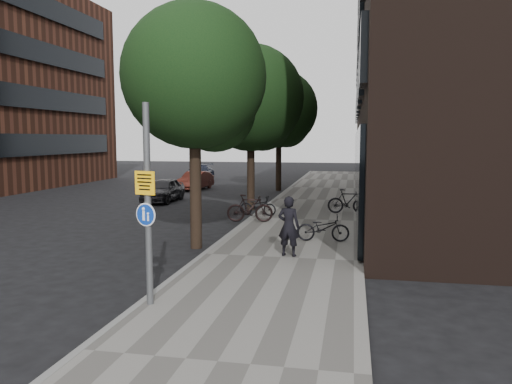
% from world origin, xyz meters
% --- Properties ---
extents(ground, '(120.00, 120.00, 0.00)m').
position_xyz_m(ground, '(0.00, 0.00, 0.00)').
color(ground, black).
rests_on(ground, ground).
extents(sidewalk, '(4.50, 60.00, 0.12)m').
position_xyz_m(sidewalk, '(0.25, 10.00, 0.06)').
color(sidewalk, slate).
rests_on(sidewalk, ground).
extents(curb_edge, '(0.15, 60.00, 0.13)m').
position_xyz_m(curb_edge, '(-2.00, 10.00, 0.07)').
color(curb_edge, slate).
rests_on(curb_edge, ground).
extents(building_right_dark_brick, '(12.00, 40.00, 18.00)m').
position_xyz_m(building_right_dark_brick, '(8.50, 22.00, 9.00)').
color(building_right_dark_brick, black).
rests_on(building_right_dark_brick, ground).
extents(street_tree_near, '(4.40, 4.40, 7.50)m').
position_xyz_m(street_tree_near, '(-2.53, 4.64, 5.11)').
color(street_tree_near, black).
rests_on(street_tree_near, ground).
extents(street_tree_mid, '(5.00, 5.00, 7.80)m').
position_xyz_m(street_tree_mid, '(-2.53, 13.14, 5.11)').
color(street_tree_mid, black).
rests_on(street_tree_mid, ground).
extents(street_tree_far, '(5.00, 5.00, 7.80)m').
position_xyz_m(street_tree_far, '(-2.53, 22.14, 5.11)').
color(street_tree_far, black).
rests_on(street_tree_far, ground).
extents(signpost, '(0.45, 0.15, 4.00)m').
position_xyz_m(signpost, '(-1.77, -1.09, 2.14)').
color(signpost, '#595B5E').
rests_on(signpost, sidewalk).
extents(pedestrian, '(0.68, 0.51, 1.70)m').
position_xyz_m(pedestrian, '(0.43, 3.53, 0.97)').
color(pedestrian, black).
rests_on(pedestrian, sidewalk).
extents(parked_bike_facade_near, '(1.70, 0.68, 0.88)m').
position_xyz_m(parked_bike_facade_near, '(1.27, 5.72, 0.56)').
color(parked_bike_facade_near, black).
rests_on(parked_bike_facade_near, sidewalk).
extents(parked_bike_facade_far, '(1.81, 0.59, 1.08)m').
position_xyz_m(parked_bike_facade_far, '(2.00, 11.93, 0.66)').
color(parked_bike_facade_far, black).
rests_on(parked_bike_facade_far, sidewalk).
extents(parked_bike_curb_near, '(1.63, 0.69, 0.84)m').
position_xyz_m(parked_bike_curb_near, '(-1.80, 10.60, 0.54)').
color(parked_bike_curb_near, black).
rests_on(parked_bike_curb_near, sidewalk).
extents(parked_bike_curb_far, '(1.88, 0.79, 1.10)m').
position_xyz_m(parked_bike_curb_far, '(-1.80, 8.91, 0.67)').
color(parked_bike_curb_far, black).
rests_on(parked_bike_curb_far, sidewalk).
extents(parked_car_near, '(1.58, 3.78, 1.28)m').
position_xyz_m(parked_car_near, '(-7.91, 15.18, 0.64)').
color(parked_car_near, black).
rests_on(parked_car_near, ground).
extents(parked_car_mid, '(1.66, 3.78, 1.21)m').
position_xyz_m(parked_car_mid, '(-8.15, 21.51, 0.60)').
color(parked_car_mid, '#572119').
rests_on(parked_car_mid, ground).
extents(parked_car_far, '(2.38, 4.66, 1.29)m').
position_xyz_m(parked_car_far, '(-10.06, 28.85, 0.65)').
color(parked_car_far, black).
rests_on(parked_car_far, ground).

